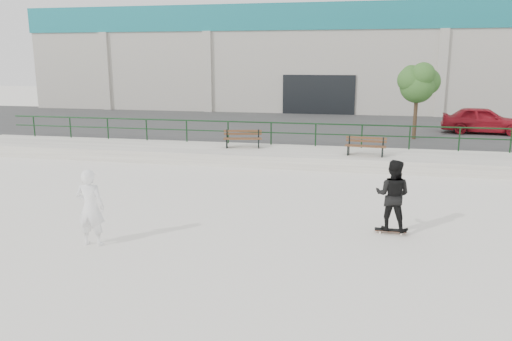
% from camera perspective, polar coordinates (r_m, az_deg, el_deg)
% --- Properties ---
extents(ground, '(120.00, 120.00, 0.00)m').
position_cam_1_polar(ground, '(12.27, -2.59, -7.89)').
color(ground, white).
rests_on(ground, ground).
extents(ledge, '(30.00, 3.00, 0.50)m').
position_cam_1_polar(ledge, '(21.21, 3.77, 1.63)').
color(ledge, '#B0ABA1').
rests_on(ledge, ground).
extents(parking_strip, '(60.00, 14.00, 0.50)m').
position_cam_1_polar(parking_strip, '(29.54, 6.10, 4.73)').
color(parking_strip, '#383838').
rests_on(parking_strip, ground).
extents(railing, '(28.00, 0.06, 1.03)m').
position_cam_1_polar(railing, '(22.32, 4.28, 4.77)').
color(railing, '#133418').
rests_on(railing, ledge).
extents(commercial_building, '(44.20, 16.33, 8.00)m').
position_cam_1_polar(commercial_building, '(43.21, 8.18, 12.92)').
color(commercial_building, '#B7B0A4').
rests_on(commercial_building, ground).
extents(bench_left, '(1.72, 0.81, 0.77)m').
position_cam_1_polar(bench_left, '(21.81, -1.53, 3.64)').
color(bench_left, '#562E1D').
rests_on(bench_left, ledge).
extents(bench_right, '(1.64, 0.61, 0.74)m').
position_cam_1_polar(bench_right, '(20.47, 12.42, 2.72)').
color(bench_right, '#562E1D').
rests_on(bench_right, ledge).
extents(tree, '(2.05, 1.82, 3.64)m').
position_cam_1_polar(tree, '(25.12, 18.04, 9.62)').
color(tree, '#4C3826').
rests_on(tree, parking_strip).
extents(red_car, '(4.22, 2.08, 1.38)m').
position_cam_1_polar(red_car, '(28.46, 24.50, 5.27)').
color(red_car, maroon).
rests_on(red_car, parking_strip).
extents(skateboard, '(0.78, 0.22, 0.09)m').
position_cam_1_polar(skateboard, '(13.11, 15.11, -6.62)').
color(skateboard, black).
rests_on(skateboard, ground).
extents(standing_skater, '(1.02, 0.88, 1.80)m').
position_cam_1_polar(standing_skater, '(12.84, 15.35, -2.74)').
color(standing_skater, black).
rests_on(standing_skater, skateboard).
extents(seated_skater, '(0.70, 0.49, 1.84)m').
position_cam_1_polar(seated_skater, '(12.24, -18.40, -4.05)').
color(seated_skater, white).
rests_on(seated_skater, ground).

